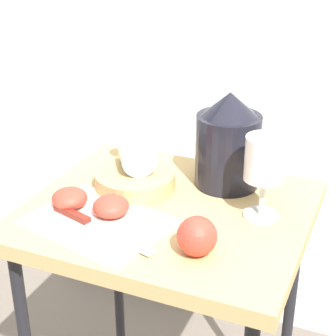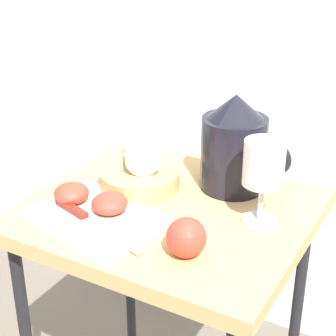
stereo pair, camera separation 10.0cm
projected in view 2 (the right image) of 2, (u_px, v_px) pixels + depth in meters
curtain_drape at (282, 1)px, 1.36m from camera, size 2.40×0.03×1.92m
table at (168, 240)px, 1.07m from camera, size 0.51×0.45×0.66m
linen_napkin at (96, 218)px, 1.00m from camera, size 0.27×0.23×0.00m
basket_tray at (140, 179)px, 1.11m from camera, size 0.16×0.16×0.03m
pitcher at (234, 151)px, 1.08m from camera, size 0.18×0.13×0.19m
wine_glass_upright at (264, 168)px, 0.95m from camera, size 0.07×0.07×0.15m
wine_glass_tipped_near at (142, 150)px, 1.11m from camera, size 0.14×0.16×0.07m
apple_half_left at (72, 193)px, 1.04m from camera, size 0.07×0.07×0.04m
apple_half_right at (110, 203)px, 1.01m from camera, size 0.07×0.07×0.04m
apple_whole at (186, 238)px, 0.88m from camera, size 0.07×0.07×0.07m
knife at (84, 217)px, 0.99m from camera, size 0.23×0.08×0.01m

